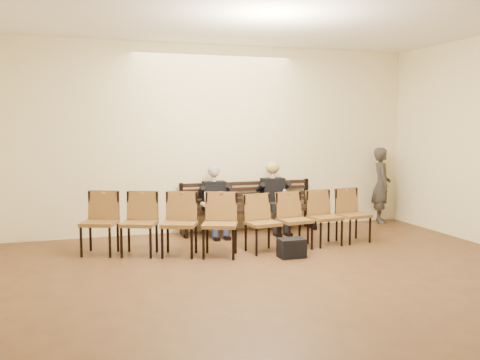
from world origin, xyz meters
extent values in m
plane|color=brown|center=(0.00, 0.00, 0.00)|extent=(10.00, 10.00, 0.00)
cube|color=#F9E8B2|center=(0.00, 5.00, 1.75)|extent=(8.00, 0.02, 3.50)
cube|color=black|center=(0.59, 4.65, 0.23)|extent=(2.60, 0.90, 0.45)
cube|color=silver|center=(-0.14, 4.33, 0.57)|extent=(0.35, 0.28, 0.25)
cylinder|color=silver|center=(1.17, 4.32, 0.57)|extent=(0.08, 0.08, 0.25)
cube|color=black|center=(0.58, 2.60, 0.15)|extent=(0.40, 0.27, 0.29)
imported|color=#35302B|center=(3.50, 4.75, 0.89)|extent=(0.64, 0.77, 1.79)
cube|color=brown|center=(-1.32, 3.35, 0.49)|extent=(2.43, 1.40, 0.99)
cube|color=brown|center=(1.15, 3.17, 0.46)|extent=(2.30, 0.80, 0.93)
camera|label=1|loc=(-2.61, -4.77, 2.03)|focal=40.00mm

